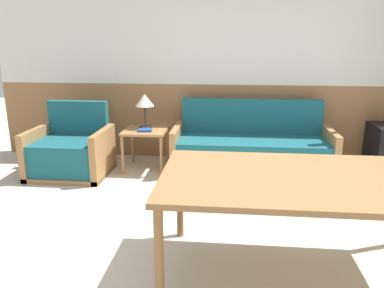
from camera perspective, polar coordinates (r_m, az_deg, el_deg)
The scene contains 8 objects.
ground_plane at distance 3.19m, azimuth 9.23°, elevation -16.46°, with size 16.00×16.00×0.00m, color beige.
wall_back at distance 5.35m, azimuth 8.29°, elevation 11.82°, with size 7.20×0.06×2.70m.
couch at distance 4.99m, azimuth 9.03°, elevation -1.01°, with size 2.06×0.79×0.92m.
armchair at distance 5.05m, azimuth -17.97°, elevation -1.35°, with size 0.96×0.79×0.91m.
side_table at distance 4.99m, azimuth -7.09°, elevation 1.24°, with size 0.56×0.56×0.54m.
table_lamp at distance 5.00m, azimuth -7.22°, elevation 6.38°, with size 0.25×0.25×0.46m.
book_stack at distance 4.87m, azimuth -7.17°, elevation 2.10°, with size 0.19×0.15×0.03m.
dining_table at distance 2.71m, azimuth 15.70°, elevation -6.02°, with size 1.89×1.10×0.77m.
Camera 1 is at (-0.22, -2.70, 1.67)m, focal length 35.00 mm.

